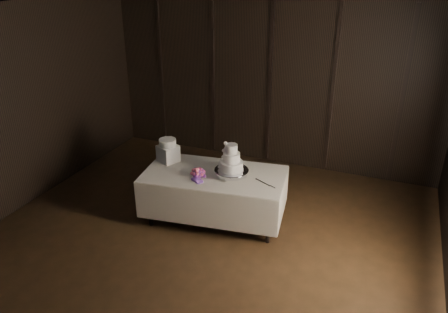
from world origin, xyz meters
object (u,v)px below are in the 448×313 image
(small_cake, at_px, (168,143))
(cake_stand, at_px, (231,173))
(wedding_cake, at_px, (229,160))
(box_pedestal, at_px, (168,153))
(display_table, at_px, (214,195))
(bouquet, at_px, (198,173))

(small_cake, bearing_deg, cake_stand, -4.62)
(cake_stand, xyz_separation_m, small_cake, (-1.04, 0.08, 0.26))
(wedding_cake, relative_size, box_pedestal, 1.47)
(box_pedestal, height_order, small_cake, small_cake)
(wedding_cake, bearing_deg, small_cake, -177.58)
(display_table, height_order, bouquet, bouquet)
(display_table, distance_m, box_pedestal, 0.93)
(cake_stand, relative_size, small_cake, 1.93)
(wedding_cake, height_order, small_cake, wedding_cake)
(wedding_cake, distance_m, box_pedestal, 1.03)
(bouquet, relative_size, small_cake, 1.46)
(wedding_cake, height_order, box_pedestal, wedding_cake)
(display_table, bearing_deg, box_pedestal, 163.56)
(display_table, relative_size, box_pedestal, 8.14)
(cake_stand, relative_size, bouquet, 1.32)
(cake_stand, distance_m, wedding_cake, 0.20)
(wedding_cake, distance_m, small_cake, 1.02)
(cake_stand, distance_m, bouquet, 0.47)
(cake_stand, bearing_deg, box_pedestal, 175.38)
(display_table, height_order, wedding_cake, wedding_cake)
(small_cake, bearing_deg, wedding_cake, -5.64)
(display_table, xyz_separation_m, wedding_cake, (0.22, 0.02, 0.58))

